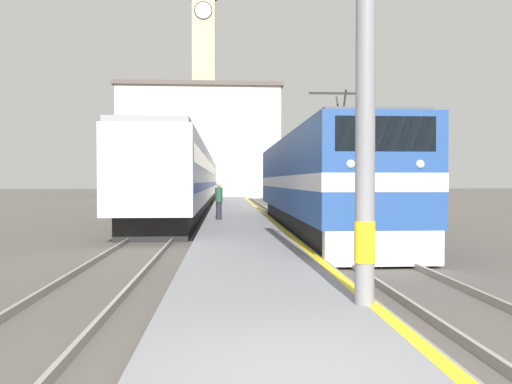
{
  "coord_description": "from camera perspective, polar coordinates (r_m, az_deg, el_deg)",
  "views": [
    {
      "loc": [
        -0.66,
        -4.41,
        2.03
      ],
      "look_at": [
        1.04,
        22.99,
        1.43
      ],
      "focal_mm": 35.0,
      "sensor_mm": 36.0,
      "label": 1
    }
  ],
  "objects": [
    {
      "name": "passenger_train",
      "position": [
        40.35,
        -7.04,
        1.45
      ],
      "size": [
        2.92,
        49.63,
        4.05
      ],
      "color": "black",
      "rests_on": "ground"
    },
    {
      "name": "locomotive_train",
      "position": [
        20.03,
        6.84,
        1.03
      ],
      "size": [
        2.92,
        17.52,
        4.8
      ],
      "color": "black",
      "rests_on": "ground"
    },
    {
      "name": "rail_track_near",
      "position": [
        29.7,
        3.45,
        -2.61
      ],
      "size": [
        2.83,
        140.0,
        0.16
      ],
      "color": "#514C47",
      "rests_on": "ground"
    },
    {
      "name": "ground_plane",
      "position": [
        34.47,
        -2.45,
        -2.12
      ],
      "size": [
        200.0,
        200.0,
        0.0
      ],
      "primitive_type": "plane",
      "color": "#514C47"
    },
    {
      "name": "station_building",
      "position": [
        61.57,
        -6.41,
        5.72
      ],
      "size": [
        19.75,
        7.4,
        13.61
      ],
      "color": "beige",
      "rests_on": "ground"
    },
    {
      "name": "catenary_mast",
      "position": [
        7.65,
        12.74,
        17.52
      ],
      "size": [
        1.91,
        0.3,
        8.03
      ],
      "color": "gray",
      "rests_on": "platform"
    },
    {
      "name": "rail_track_far",
      "position": [
        29.58,
        -8.31,
        -2.63
      ],
      "size": [
        2.83,
        140.0,
        0.16
      ],
      "color": "#514C47",
      "rests_on": "ground"
    },
    {
      "name": "clock_tower",
      "position": [
        70.34,
        -5.98,
        12.35
      ],
      "size": [
        3.83,
        3.83,
        29.75
      ],
      "color": "tan",
      "rests_on": "ground"
    },
    {
      "name": "platform",
      "position": [
        29.48,
        -2.26,
        -2.45
      ],
      "size": [
        3.22,
        140.0,
        0.26
      ],
      "color": "slate",
      "rests_on": "ground"
    },
    {
      "name": "person_on_platform",
      "position": [
        23.02,
        -4.27,
        -0.94
      ],
      "size": [
        0.34,
        0.34,
        1.7
      ],
      "color": "#23232D",
      "rests_on": "platform"
    }
  ]
}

